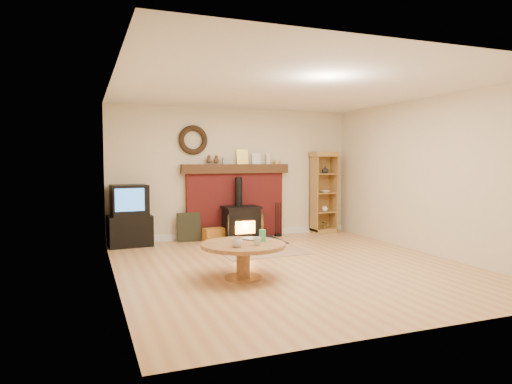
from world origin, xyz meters
name	(u,v)px	position (x,y,z in m)	size (l,w,h in m)	color
ground	(292,266)	(0.00, 0.00, 0.00)	(5.50, 5.50, 0.00)	tan
room_shell	(289,150)	(-0.02, 0.09, 1.72)	(5.02, 5.52, 2.61)	beige
chimney_breast	(235,198)	(0.00, 2.67, 0.80)	(2.20, 0.22, 1.78)	maroon
wood_stove	(242,224)	(0.00, 2.27, 0.32)	(1.40, 1.00, 1.23)	black
area_rug	(263,252)	(-0.02, 1.11, 0.01)	(1.46, 1.00, 0.01)	brown
tv_unit	(130,217)	(-2.09, 2.47, 0.53)	(0.79, 0.58, 1.12)	black
curio_cabinet	(323,192)	(1.94, 2.55, 0.87)	(0.56, 0.40, 1.74)	olive
firelog_box	(214,235)	(-0.52, 2.40, 0.13)	(0.41, 0.25, 0.25)	gold
leaning_painting	(189,227)	(-0.98, 2.55, 0.28)	(0.46, 0.03, 0.55)	black
fire_tools	(278,230)	(0.87, 2.50, 0.13)	(0.16, 0.16, 0.70)	black
coffee_table	(243,250)	(-0.92, -0.44, 0.38)	(1.12, 1.12, 0.63)	brown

